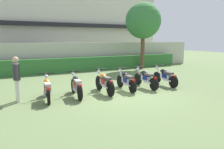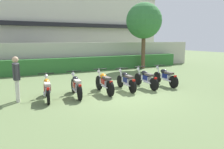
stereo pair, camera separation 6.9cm
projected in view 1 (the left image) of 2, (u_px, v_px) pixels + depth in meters
The scene contains 13 objects.
ground at pixel (122, 95), 8.77m from camera, with size 60.00×60.00×0.00m, color #607547.
building at pixel (43, 28), 22.26m from camera, with size 23.80×6.50×6.79m.
compound_wall at pixel (67, 57), 15.37m from camera, with size 22.61×0.30×1.99m, color #BCB7A8.
hedge_row at pixel (70, 65), 14.84m from camera, with size 18.09×0.70×0.98m, color #337033.
parked_car at pixel (25, 56), 16.56m from camera, with size 4.65×2.41×1.89m.
tree_far_side at pixel (143, 21), 16.17m from camera, with size 2.67×2.67×4.94m.
motorcycle_in_row_0 at pixel (47, 88), 7.94m from camera, with size 0.60×1.77×0.94m.
motorcycle_in_row_1 at pixel (76, 85), 8.45m from camera, with size 0.60×1.82×0.95m.
motorcycle_in_row_2 at pixel (104, 82), 8.98m from camera, with size 0.60×1.88×0.97m.
motorcycle_in_row_3 at pixel (126, 80), 9.51m from camera, with size 0.60×1.79×0.94m.
motorcycle_in_row_4 at pixel (146, 78), 10.00m from camera, with size 0.60×1.92×0.95m.
motorcycle_in_row_5 at pixel (165, 76), 10.49m from camera, with size 0.60×1.86×0.95m.
inspector_person at pixel (16, 75), 7.63m from camera, with size 0.22×0.66×1.63m.
Camera 1 is at (-4.33, -7.36, 2.22)m, focal length 34.57 mm.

